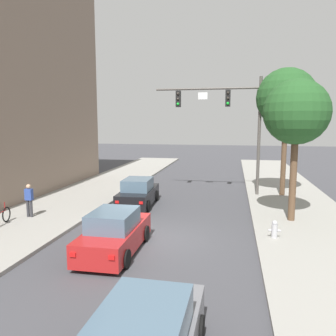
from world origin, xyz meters
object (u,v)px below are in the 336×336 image
street_tree_nearest (296,113)px  car_lead_black (138,193)px  car_following_red (115,233)px  pedestrian_sidewalk_left_walker (29,199)px  fire_hydrant (274,229)px  bicycle_leaning (0,217)px  traffic_signal_mast (229,114)px  street_tree_second (286,99)px

street_tree_nearest → car_lead_black: bearing=166.8°
car_following_red → pedestrian_sidewalk_left_walker: (-5.59, 3.20, 0.34)m
pedestrian_sidewalk_left_walker → fire_hydrant: size_ratio=2.28×
car_following_red → bicycle_leaning: 6.31m
traffic_signal_mast → car_lead_black: bearing=-142.7°
car_lead_black → pedestrian_sidewalk_left_walker: 5.88m
car_following_red → street_tree_nearest: street_tree_nearest is taller
traffic_signal_mast → bicycle_leaning: traffic_signal_mast is taller
car_following_red → fire_hydrant: car_following_red is taller
pedestrian_sidewalk_left_walker → bicycle_leaning: (-0.48, -1.50, -0.52)m
street_tree_nearest → street_tree_second: size_ratio=0.83×
car_lead_black → car_following_red: size_ratio=1.01×
car_lead_black → street_tree_second: (8.51, 3.93, 5.55)m
pedestrian_sidewalk_left_walker → bicycle_leaning: 1.66m
pedestrian_sidewalk_left_walker → street_tree_nearest: 13.42m
bicycle_leaning → street_tree_second: 17.30m
car_lead_black → fire_hydrant: 8.45m
pedestrian_sidewalk_left_walker → car_following_red: bearing=-29.8°
traffic_signal_mast → bicycle_leaning: bearing=-137.5°
traffic_signal_mast → street_tree_second: 3.62m
pedestrian_sidewalk_left_walker → bicycle_leaning: pedestrian_sidewalk_left_walker is taller
fire_hydrant → car_following_red: bearing=-158.4°
pedestrian_sidewalk_left_walker → street_tree_nearest: street_tree_nearest is taller
fire_hydrant → pedestrian_sidewalk_left_walker: bearing=175.8°
car_following_red → fire_hydrant: bearing=21.6°
pedestrian_sidewalk_left_walker → street_tree_nearest: bearing=8.5°
street_tree_second → pedestrian_sidewalk_left_walker: bearing=-149.2°
street_tree_nearest → street_tree_second: 5.94m
bicycle_leaning → street_tree_second: size_ratio=0.22×
traffic_signal_mast → pedestrian_sidewalk_left_walker: traffic_signal_mast is taller
pedestrian_sidewalk_left_walker → fire_hydrant: (11.53, -0.85, -0.56)m
street_tree_nearest → fire_hydrant: bearing=-111.6°
car_lead_black → street_tree_nearest: size_ratio=0.65×
traffic_signal_mast → fire_hydrant: bearing=-76.4°
traffic_signal_mast → pedestrian_sidewalk_left_walker: size_ratio=4.57×
bicycle_leaning → street_tree_nearest: (13.09, 3.40, 4.68)m
bicycle_leaning → pedestrian_sidewalk_left_walker: bearing=72.3°
traffic_signal_mast → street_tree_nearest: bearing=-61.2°
traffic_signal_mast → street_tree_nearest: traffic_signal_mast is taller
car_following_red → fire_hydrant: 6.39m
car_following_red → fire_hydrant: (5.94, 2.35, -0.22)m
street_tree_nearest → street_tree_second: (0.37, 5.84, 1.05)m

